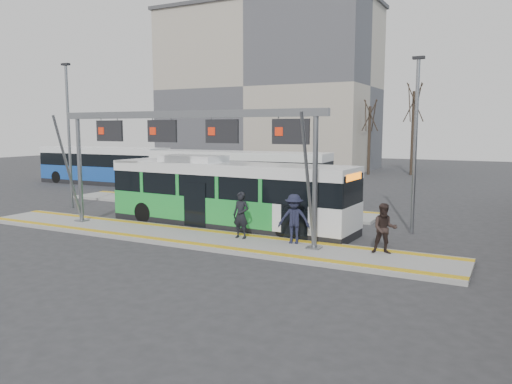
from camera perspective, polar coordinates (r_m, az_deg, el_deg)
ground at (r=21.26m, az=-7.70°, el=-5.32°), size 120.00×120.00×0.00m
platform_main at (r=21.24m, az=-7.70°, el=-5.13°), size 22.00×3.00×0.15m
platform_second at (r=29.97m, az=-5.13°, el=-1.44°), size 20.00×3.00×0.15m
tactile_main at (r=21.22m, az=-7.71°, el=-4.90°), size 22.00×2.65×0.02m
tactile_second at (r=30.92m, az=-3.98°, el=-1.00°), size 20.00×0.35×0.02m
gantry at (r=21.16m, az=-8.27°, el=6.35°), size 13.00×1.68×5.20m
apartment_block at (r=59.14m, az=1.40°, el=11.78°), size 24.50×12.50×18.40m
hero_bus at (r=23.32m, az=-3.23°, el=-0.34°), size 12.21×3.13×3.33m
bg_bus_green at (r=33.17m, az=-2.10°, el=1.95°), size 12.47×3.36×3.08m
bg_bus_blue at (r=43.28m, az=-17.05°, el=2.88°), size 11.77×2.93×3.05m
passenger_a at (r=20.34m, az=-1.73°, el=-2.66°), size 0.71×0.47×1.91m
passenger_b at (r=18.45m, az=14.48°, el=-4.07°), size 1.06×0.93×1.82m
passenger_c at (r=19.49m, az=4.37°, el=-3.08°), size 1.39×1.01×1.94m
tree_left at (r=50.92m, az=12.88°, el=8.47°), size 1.40×1.40×7.65m
tree_mid at (r=51.63m, az=17.58°, el=9.67°), size 1.40×1.40×9.27m
tree_far at (r=57.62m, az=-5.47°, el=9.69°), size 1.40×1.40×9.27m
lamp_west at (r=30.64m, az=-20.61°, el=6.37°), size 0.50×0.25×8.24m
lamp_east at (r=22.66m, az=17.75°, el=5.54°), size 0.50×0.25×7.64m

